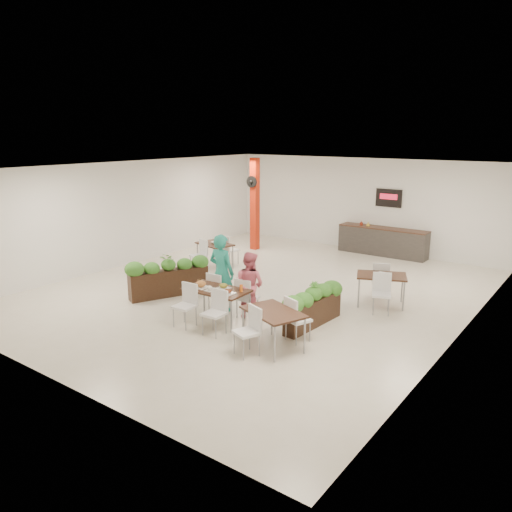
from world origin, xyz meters
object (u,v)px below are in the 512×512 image
at_px(main_table, 216,294).
at_px(diner_man, 222,273).
at_px(service_counter, 383,241).
at_px(side_table_b, 381,280).
at_px(side_table_a, 215,247).
at_px(planter_left, 169,275).
at_px(diner_woman, 249,285).
at_px(side_table_c, 273,317).
at_px(planter_right, 313,304).
at_px(red_column, 255,203).

xyz_separation_m(main_table, diner_man, (-0.39, 0.66, 0.27)).
distance_m(service_counter, side_table_b, 5.22).
distance_m(service_counter, diner_man, 7.42).
xyz_separation_m(diner_man, side_table_b, (2.85, 2.52, -0.28)).
bearing_deg(side_table_a, planter_left, -58.83).
xyz_separation_m(diner_woman, side_table_c, (1.36, -1.05, -0.13)).
xyz_separation_m(service_counter, planter_right, (1.31, -6.96, 0.00)).
relative_size(diner_man, side_table_c, 1.09).
bearing_deg(side_table_b, red_column, 129.72).
xyz_separation_m(diner_woman, planter_right, (1.41, 0.40, -0.26)).
bearing_deg(side_table_a, red_column, 113.73).
height_order(red_column, side_table_c, red_column).
bearing_deg(side_table_b, planter_left, -175.17).
xyz_separation_m(main_table, side_table_c, (1.77, -0.39, -0.01)).
relative_size(diner_man, diner_woman, 1.20).
xyz_separation_m(planter_left, side_table_c, (3.92, -1.06, 0.09)).
relative_size(service_counter, diner_woman, 1.99).
distance_m(red_column, side_table_b, 6.73).
bearing_deg(red_column, diner_man, -60.57).
relative_size(service_counter, main_table, 1.79).
distance_m(main_table, diner_man, 0.81).
bearing_deg(main_table, diner_woman, 58.00).
relative_size(red_column, diner_woman, 2.12).
height_order(main_table, planter_right, planter_right).
bearing_deg(planter_right, red_column, 136.20).
height_order(red_column, planter_left, red_column).
relative_size(red_column, side_table_b, 1.94).
bearing_deg(planter_left, red_column, 103.75).
bearing_deg(diner_man, planter_right, -172.50).
height_order(service_counter, side_table_a, service_counter).
height_order(red_column, side_table_b, red_column).
distance_m(red_column, service_counter, 4.56).
bearing_deg(service_counter, red_column, -155.00).
bearing_deg(red_column, side_table_b, -26.55).
relative_size(side_table_a, side_table_c, 1.01).
relative_size(service_counter, side_table_a, 1.79).
height_order(diner_man, side_table_c, diner_man).
distance_m(red_column, main_table, 7.14).
bearing_deg(main_table, side_table_a, 131.19).
xyz_separation_m(planter_left, planter_right, (3.97, 0.39, -0.04)).
height_order(side_table_a, side_table_c, same).
height_order(side_table_b, side_table_c, same).
xyz_separation_m(planter_right, side_table_a, (-4.84, 2.39, 0.13)).
distance_m(planter_left, side_table_a, 2.92).
xyz_separation_m(red_column, service_counter, (4.00, 1.86, -1.15)).
bearing_deg(diner_man, diner_woman, 177.27).
xyz_separation_m(service_counter, side_table_a, (-3.53, -4.56, 0.13)).
xyz_separation_m(red_column, side_table_a, (0.47, -2.70, -1.02)).
height_order(main_table, side_table_a, same).
bearing_deg(planter_right, service_counter, 100.67).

